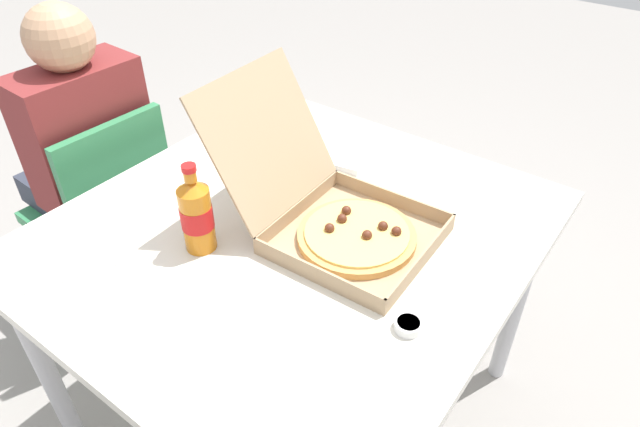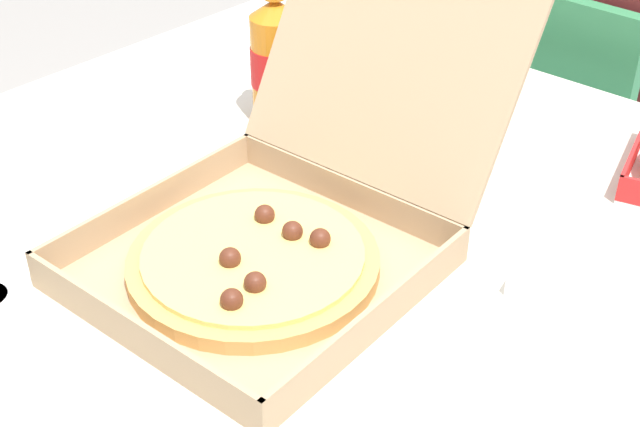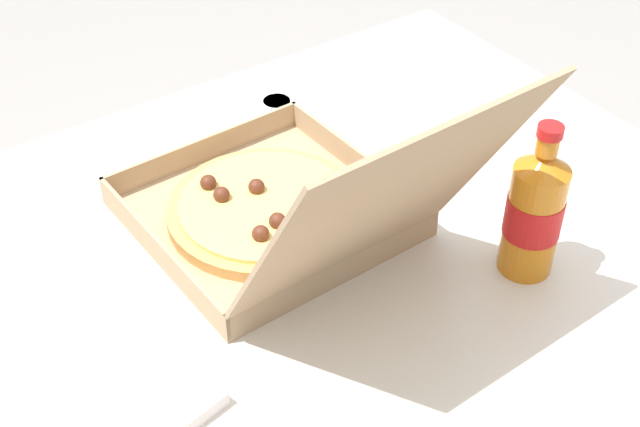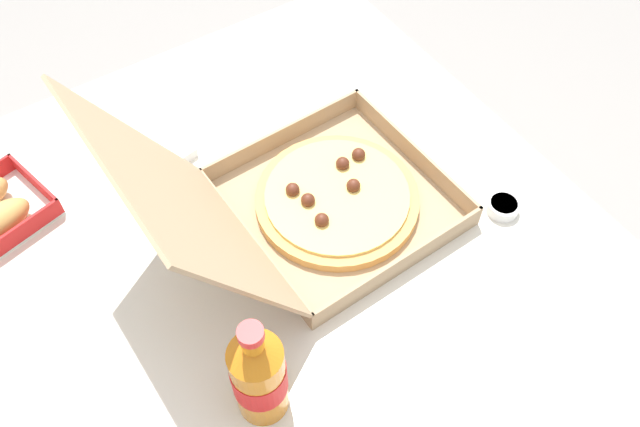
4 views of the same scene
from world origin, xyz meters
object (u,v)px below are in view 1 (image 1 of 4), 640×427
Objects in this scene: pizza_box_open at (339,217)px; paper_menu at (71,258)px; diner_person at (83,149)px; dipping_sauce_cup at (408,325)px; cola_bottle at (197,214)px; bread_side_box at (271,124)px; napkin_pile at (347,160)px; chair at (109,208)px.

paper_menu is (-0.44, 0.44, -0.05)m from pizza_box_open.
pizza_box_open is at bearing -85.20° from diner_person.
paper_menu is at bearing 110.77° from dipping_sauce_cup.
paper_menu is (-0.21, 0.21, -0.09)m from cola_bottle.
diner_person is at bearing 94.80° from pizza_box_open.
cola_bottle reaches higher than bread_side_box.
cola_bottle is 2.04× the size of napkin_pile.
paper_menu is at bearing -129.31° from chair.
diner_person reaches higher than dipping_sauce_cup.
chair is 0.84m from napkin_pile.
pizza_box_open is at bearing -122.14° from bread_side_box.
cola_bottle reaches higher than dipping_sauce_cup.
cola_bottle reaches higher than paper_menu.
paper_menu is at bearing -126.03° from diner_person.
napkin_pile is (0.27, 0.16, -0.04)m from pizza_box_open.
paper_menu is at bearing -178.55° from bread_side_box.
bread_side_box is at bearing -48.41° from chair.
pizza_box_open is 2.50× the size of paper_menu.
bread_side_box reaches higher than dipping_sauce_cup.
dipping_sauce_cup is (-0.44, -0.45, 0.00)m from napkin_pile.
pizza_box_open is (0.08, -0.93, 0.11)m from diner_person.
cola_bottle reaches higher than chair.
chair reaches higher than dipping_sauce_cup.
napkin_pile reaches higher than paper_menu.
pizza_box_open is 0.32m from napkin_pile.
pizza_box_open is 0.62m from paper_menu.
dipping_sauce_cup is at bearing -121.41° from bread_side_box.
chair is at bearing 131.59° from bread_side_box.
diner_person is at bearing 77.86° from cola_bottle.
bread_side_box is 0.99× the size of cola_bottle.
paper_menu is (-0.36, -0.49, 0.06)m from diner_person.
bread_side_box is 0.87m from dipping_sauce_cup.
dipping_sauce_cup is (0.27, -0.72, 0.01)m from paper_menu.
cola_bottle is (-0.23, 0.23, 0.04)m from pizza_box_open.
cola_bottle is 4.00× the size of dipping_sauce_cup.
diner_person is 5.20× the size of bread_side_box.
napkin_pile is at bearing -92.73° from bread_side_box.
diner_person is at bearing 86.01° from dipping_sauce_cup.
chair is 0.62m from paper_menu.
napkin_pile is (-0.01, -0.29, -0.02)m from bread_side_box.
paper_menu is 0.76m from napkin_pile.
cola_bottle is at bearing 172.58° from napkin_pile.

